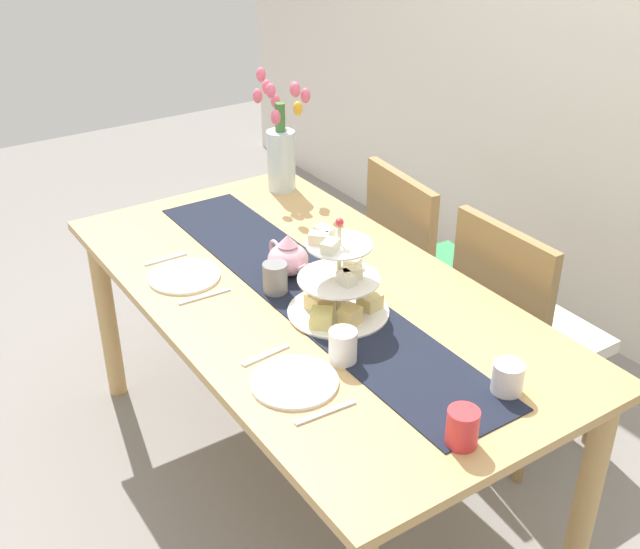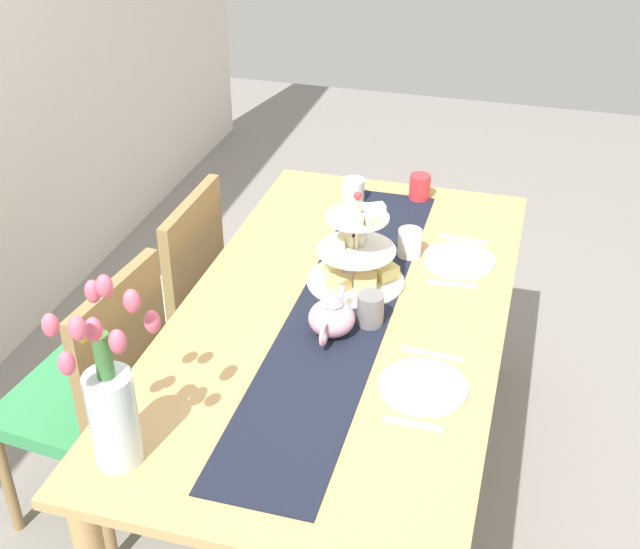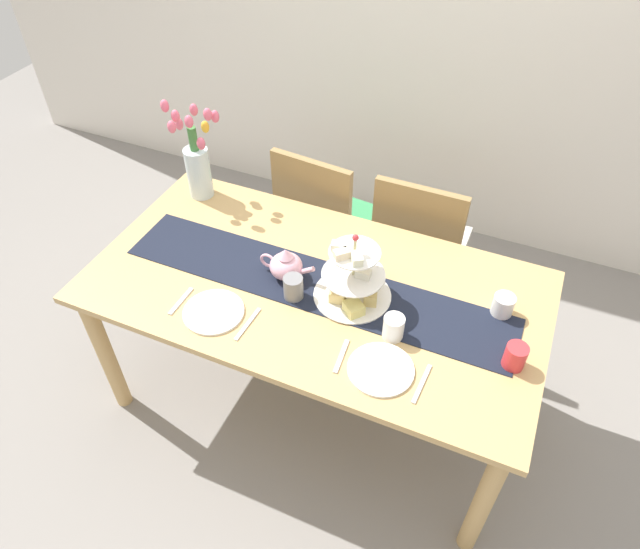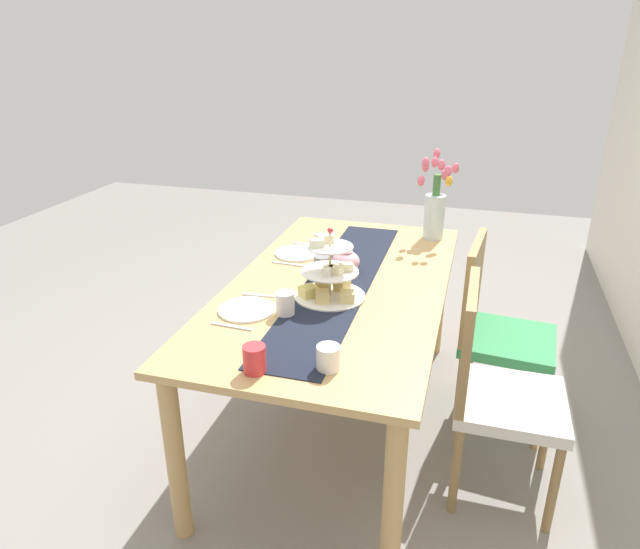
% 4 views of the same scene
% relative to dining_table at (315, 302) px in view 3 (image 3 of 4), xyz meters
% --- Properties ---
extents(ground_plane, '(8.00, 8.00, 0.00)m').
position_rel_dining_table_xyz_m(ground_plane, '(0.00, 0.00, -0.65)').
color(ground_plane, gray).
extents(room_wall_rear, '(6.00, 0.08, 2.60)m').
position_rel_dining_table_xyz_m(room_wall_rear, '(0.00, 1.57, 0.65)').
color(room_wall_rear, silver).
rests_on(room_wall_rear, ground_plane).
extents(dining_table, '(1.79, 0.93, 0.75)m').
position_rel_dining_table_xyz_m(dining_table, '(0.00, 0.00, 0.00)').
color(dining_table, tan).
rests_on(dining_table, ground_plane).
extents(chair_left, '(0.46, 0.46, 0.91)m').
position_rel_dining_table_xyz_m(chair_left, '(-0.26, 0.69, -0.15)').
color(chair_left, olive).
rests_on(chair_left, ground_plane).
extents(chair_right, '(0.42, 0.42, 0.91)m').
position_rel_dining_table_xyz_m(chair_right, '(0.25, 0.69, -0.15)').
color(chair_right, olive).
rests_on(chair_right, ground_plane).
extents(table_runner, '(1.58, 0.28, 0.00)m').
position_rel_dining_table_xyz_m(table_runner, '(0.00, 0.00, 0.10)').
color(table_runner, black).
rests_on(table_runner, dining_table).
extents(tiered_cake_stand, '(0.30, 0.30, 0.30)m').
position_rel_dining_table_xyz_m(tiered_cake_stand, '(0.16, -0.00, 0.18)').
color(tiered_cake_stand, beige).
rests_on(tiered_cake_stand, table_runner).
extents(teapot, '(0.24, 0.13, 0.14)m').
position_rel_dining_table_xyz_m(teapot, '(-0.12, 0.00, 0.16)').
color(teapot, '#E5A8BC').
rests_on(teapot, table_runner).
extents(tulip_vase, '(0.23, 0.20, 0.46)m').
position_rel_dining_table_xyz_m(tulip_vase, '(-0.73, 0.34, 0.27)').
color(tulip_vase, silver).
rests_on(tulip_vase, dining_table).
extents(cream_jug, '(0.08, 0.08, 0.08)m').
position_rel_dining_table_xyz_m(cream_jug, '(0.70, 0.14, 0.14)').
color(cream_jug, white).
rests_on(cream_jug, dining_table).
extents(dinner_plate_left, '(0.23, 0.23, 0.01)m').
position_rel_dining_table_xyz_m(dinner_plate_left, '(-0.29, -0.29, 0.10)').
color(dinner_plate_left, white).
rests_on(dinner_plate_left, dining_table).
extents(fork_left, '(0.02, 0.15, 0.01)m').
position_rel_dining_table_xyz_m(fork_left, '(-0.43, -0.29, 0.10)').
color(fork_left, silver).
rests_on(fork_left, dining_table).
extents(knife_left, '(0.02, 0.17, 0.01)m').
position_rel_dining_table_xyz_m(knife_left, '(-0.14, -0.29, 0.10)').
color(knife_left, silver).
rests_on(knife_left, dining_table).
extents(dinner_plate_right, '(0.23, 0.23, 0.01)m').
position_rel_dining_table_xyz_m(dinner_plate_right, '(0.37, -0.29, 0.10)').
color(dinner_plate_right, white).
rests_on(dinner_plate_right, dining_table).
extents(fork_right, '(0.03, 0.15, 0.01)m').
position_rel_dining_table_xyz_m(fork_right, '(0.23, -0.29, 0.10)').
color(fork_right, silver).
rests_on(fork_right, dining_table).
extents(knife_right, '(0.02, 0.17, 0.01)m').
position_rel_dining_table_xyz_m(knife_right, '(0.52, -0.29, 0.10)').
color(knife_right, silver).
rests_on(knife_right, dining_table).
extents(mug_grey, '(0.08, 0.08, 0.09)m').
position_rel_dining_table_xyz_m(mug_grey, '(-0.05, -0.09, 0.15)').
color(mug_grey, slate).
rests_on(mug_grey, table_runner).
extents(mug_white_text, '(0.08, 0.08, 0.09)m').
position_rel_dining_table_xyz_m(mug_white_text, '(0.36, -0.13, 0.15)').
color(mug_white_text, white).
rests_on(mug_white_text, dining_table).
extents(mug_orange, '(0.08, 0.08, 0.09)m').
position_rel_dining_table_xyz_m(mug_orange, '(0.78, -0.09, 0.15)').
color(mug_orange, red).
rests_on(mug_orange, dining_table).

